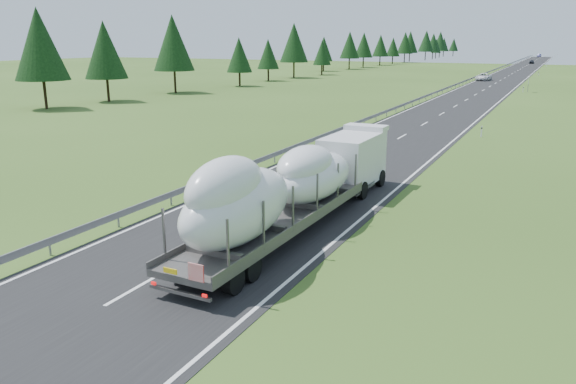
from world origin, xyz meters
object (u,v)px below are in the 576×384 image
at_px(highway_sign, 529,81).
at_px(distant_car_blue, 539,56).
at_px(boat_truck, 296,182).
at_px(distant_van, 484,77).
at_px(distant_car_dark, 532,62).

bearing_deg(highway_sign, distant_car_blue, 92.23).
distance_m(boat_truck, distant_van, 107.00).
xyz_separation_m(boat_truck, distant_car_dark, (-1.80, 206.04, -1.60)).
relative_size(boat_truck, distant_car_blue, 4.12).
distance_m(highway_sign, boat_truck, 80.70).
relative_size(distant_car_dark, distant_car_blue, 0.85).
relative_size(distant_van, distant_car_dark, 1.39).
height_order(boat_truck, distant_van, boat_truck).
height_order(highway_sign, distant_car_blue, highway_sign).
bearing_deg(boat_truck, highway_sign, 86.53).
bearing_deg(distant_van, boat_truck, -82.28).
distance_m(highway_sign, distant_van, 28.33).
relative_size(highway_sign, boat_truck, 0.13).
bearing_deg(distant_car_dark, distant_car_blue, 91.33).
distance_m(boat_truck, distant_car_dark, 206.06).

